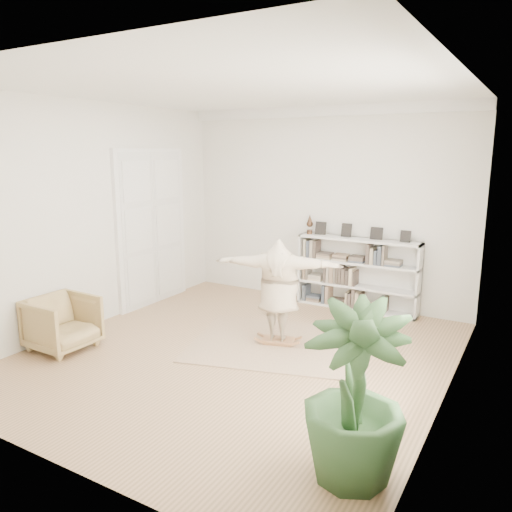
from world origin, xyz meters
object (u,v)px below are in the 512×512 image
at_px(bookshelf, 357,275).
at_px(rocker_board, 278,340).
at_px(houseplant, 354,394).
at_px(armchair, 63,323).
at_px(person, 279,288).

bearing_deg(bookshelf, rocker_board, -100.92).
bearing_deg(houseplant, armchair, 171.37).
bearing_deg(rocker_board, person, 28.90).
distance_m(rocker_board, houseplant, 3.21).
bearing_deg(rocker_board, houseplant, -66.57).
bearing_deg(rocker_board, armchair, -162.92).
bearing_deg(bookshelf, armchair, -127.71).
distance_m(armchair, person, 3.16).
height_order(person, houseplant, person).
xyz_separation_m(armchair, rocker_board, (2.61, 1.71, -0.32)).
height_order(rocker_board, person, person).
relative_size(armchair, rocker_board, 1.62).
bearing_deg(armchair, person, -55.57).
distance_m(bookshelf, armchair, 4.98).
bearing_deg(person, bookshelf, -117.02).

